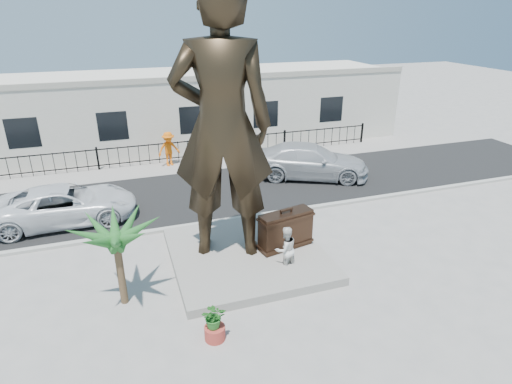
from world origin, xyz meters
TOP-DOWN VIEW (x-y plane):
  - ground at (0.00, 0.00)m, footprint 100.00×100.00m
  - street at (0.00, 8.00)m, footprint 40.00×7.00m
  - curb at (0.00, 4.50)m, footprint 40.00×0.25m
  - far_sidewalk at (0.00, 12.00)m, footprint 40.00×2.50m
  - plinth at (-0.50, 1.50)m, footprint 5.20×5.20m
  - fence at (0.00, 12.80)m, footprint 22.00×0.10m
  - building at (0.00, 17.00)m, footprint 28.00×7.00m
  - statue at (-1.17, 1.90)m, footprint 3.73×2.98m
  - suitcase at (0.89, 1.35)m, footprint 2.02×0.99m
  - tourist at (0.51, 0.40)m, footprint 0.88×0.73m
  - car_white at (-6.71, 6.61)m, footprint 5.63×2.68m
  - car_silver at (5.02, 8.12)m, footprint 6.48×4.70m
  - worker at (-1.69, 12.24)m, footprint 1.39×1.01m
  - palm_tree at (-4.75, 0.33)m, footprint 1.80×1.80m
  - planter at (-2.53, -2.07)m, footprint 0.56×0.56m
  - shrub at (-2.53, -2.07)m, footprint 0.74×0.68m

SIDE VIEW (x-z plane):
  - ground at x=0.00m, z-range 0.00..0.00m
  - palm_tree at x=-4.75m, z-range -1.60..1.60m
  - street at x=0.00m, z-range 0.00..0.01m
  - far_sidewalk at x=0.00m, z-range 0.00..0.02m
  - curb at x=0.00m, z-range 0.00..0.12m
  - plinth at x=-0.50m, z-range 0.00..0.30m
  - planter at x=-2.53m, z-range 0.00..0.40m
  - fence at x=0.00m, z-range 0.00..1.20m
  - shrub at x=-2.53m, z-range 0.40..1.11m
  - car_white at x=-6.71m, z-range 0.01..1.56m
  - tourist at x=0.51m, z-range 0.00..1.62m
  - car_silver at x=5.02m, z-range 0.01..1.75m
  - suitcase at x=0.89m, z-range 0.30..1.66m
  - worker at x=-1.69m, z-range 0.02..1.95m
  - building at x=0.00m, z-range 0.00..4.40m
  - statue at x=-1.17m, z-range 0.30..9.22m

